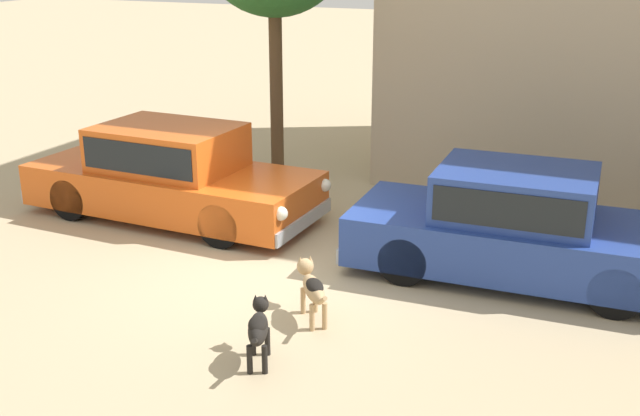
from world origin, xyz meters
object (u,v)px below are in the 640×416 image
Objects in this scene: parked_sedan_nearest at (171,173)px; stray_dog_tan at (312,286)px; stray_dog_spotted at (258,327)px; parked_sedan_second at (516,224)px.

stray_dog_tan is at bearing -32.61° from parked_sedan_nearest.
parked_sedan_nearest is 4.18m from stray_dog_tan.
parked_sedan_nearest is 5.34× the size of stray_dog_spotted.
parked_sedan_second is 2.88m from stray_dog_tan.
stray_dog_tan is (-1.88, -2.16, -0.29)m from parked_sedan_second.
stray_dog_tan is at bearing -133.20° from parked_sedan_second.
parked_sedan_second is (5.33, -0.17, -0.01)m from parked_sedan_nearest.
parked_sedan_second is at bearing -0.38° from parked_sedan_nearest.
parked_sedan_second is 3.84m from stray_dog_spotted.
parked_sedan_nearest reaches higher than parked_sedan_second.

